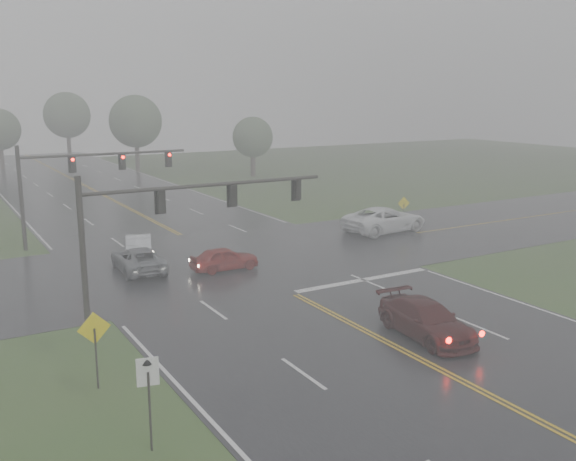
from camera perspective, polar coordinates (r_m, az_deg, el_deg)
ground at (r=22.39m, az=20.17°, el=-15.02°), size 180.00×180.00×0.00m
main_road at (r=37.33m, az=-4.06°, el=-3.31°), size 18.00×160.00×0.02m
cross_street at (r=39.08m, az=-5.36°, el=-2.63°), size 120.00×14.00×0.02m
stop_bar at (r=35.02m, az=6.70°, el=-4.42°), size 8.50×0.50×0.01m
sedan_maroon at (r=27.62m, az=12.13°, el=-9.23°), size 2.51×5.24×1.47m
sedan_red at (r=36.91m, az=-5.65°, el=-3.52°), size 3.94×1.66×1.33m
sedan_silver at (r=40.87m, az=-13.09°, el=-2.24°), size 2.68×4.53×1.41m
car_grey at (r=37.43m, az=-13.12°, el=-3.57°), size 2.56×5.08×1.38m
pickup_white at (r=47.28m, az=8.55°, el=-0.11°), size 6.78×3.62×1.81m
signal_gantry_near at (r=28.51m, az=-10.97°, el=1.28°), size 11.63×0.29×6.67m
signal_gantry_far at (r=44.42m, az=-18.44°, el=4.76°), size 11.13×0.34×6.72m
sign_diamond_west at (r=22.89m, az=-16.80°, el=-9.08°), size 1.15×0.13×2.75m
sign_arrow_white at (r=18.74m, az=-12.30°, el=-13.38°), size 0.62×0.17×2.80m
sign_diamond_east at (r=48.60m, az=10.24°, el=2.08°), size 0.97×0.22×2.36m
tree_ne_a at (r=84.04m, az=-13.39°, el=9.41°), size 6.59×6.59×9.68m
tree_e_near at (r=77.70m, az=-3.16°, el=8.27°), size 4.86×4.86×7.14m
tree_n_far at (r=102.87m, az=-19.06°, el=9.66°), size 6.84×6.84×10.05m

